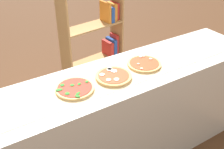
# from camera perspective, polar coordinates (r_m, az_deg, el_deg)

# --- Properties ---
(counter) EXTENTS (2.68, 0.57, 0.93)m
(counter) POSITION_cam_1_polar(r_m,az_deg,el_deg) (2.32, -0.00, -10.22)
(counter) COLOR beige
(counter) RESTS_ON ground_plane
(parchment_paper) EXTENTS (2.45, 0.36, 0.00)m
(parchment_paper) POSITION_cam_1_polar(r_m,az_deg,el_deg) (2.04, -0.00, -0.45)
(parchment_paper) COLOR tan
(parchment_paper) RESTS_ON counter
(pizza_spinach_0) EXTENTS (0.27, 0.27, 0.03)m
(pizza_spinach_0) POSITION_cam_1_polar(r_m,az_deg,el_deg) (1.90, -7.81, -2.92)
(pizza_spinach_0) COLOR #DBB26B
(pizza_spinach_0) RESTS_ON parchment_paper
(pizza_mozzarella_1) EXTENTS (0.27, 0.27, 0.03)m
(pizza_mozzarella_1) POSITION_cam_1_polar(r_m,az_deg,el_deg) (2.01, 0.31, -0.41)
(pizza_mozzarella_1) COLOR tan
(pizza_mozzarella_1) RESTS_ON parchment_paper
(pizza_mushroom_2) EXTENTS (0.27, 0.27, 0.03)m
(pizza_mushroom_2) POSITION_cam_1_polar(r_m,az_deg,el_deg) (2.19, 6.76, 2.22)
(pizza_mushroom_2) COLOR tan
(pizza_mushroom_2) RESTS_ON parchment_paper
(bookshelf) EXTENTS (0.76, 0.31, 1.33)m
(bookshelf) POSITION_cam_1_polar(r_m,az_deg,el_deg) (3.23, -2.59, 5.67)
(bookshelf) COLOR #A87A47
(bookshelf) RESTS_ON ground_plane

